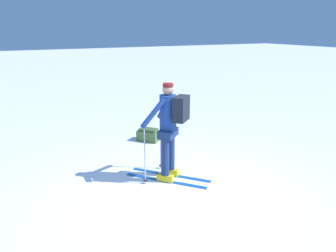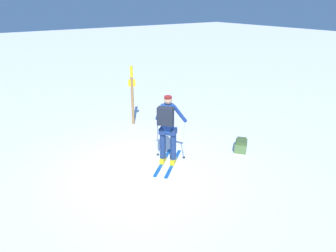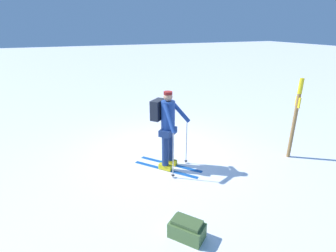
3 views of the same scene
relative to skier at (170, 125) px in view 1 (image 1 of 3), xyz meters
The scene contains 3 objects.
ground_plane 1.23m from the skier, 79.55° to the left, with size 80.00×80.00×0.00m, color white.
skier is the anchor object (origin of this frame).
dropped_backpack 2.37m from the skier, 104.07° to the right, with size 0.58×0.61×0.31m.
Camera 1 is at (2.50, 4.29, 2.72)m, focal length 35.00 mm.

